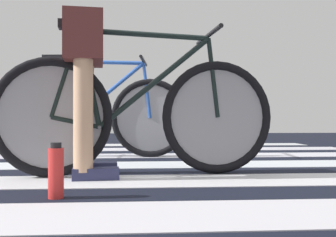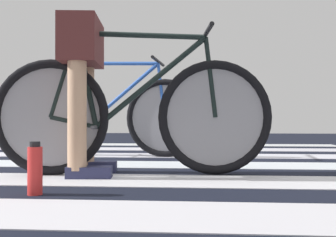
{
  "view_description": "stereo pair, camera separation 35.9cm",
  "coord_description": "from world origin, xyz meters",
  "px_view_note": "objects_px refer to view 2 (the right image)",
  "views": [
    {
      "loc": [
        0.32,
        -2.7,
        0.36
      ],
      "look_at": [
        0.49,
        -0.15,
        0.37
      ],
      "focal_mm": 40.96,
      "sensor_mm": 36.0,
      "label": 1
    },
    {
      "loc": [
        0.67,
        -2.7,
        0.36
      ],
      "look_at": [
        0.49,
        -0.15,
        0.37
      ],
      "focal_mm": 40.96,
      "sensor_mm": 36.0,
      "label": 2
    }
  ],
  "objects_px": {
    "bicycle_1_of_2": "(133,113)",
    "bicycle_2_of_2": "(111,115)",
    "water_bottle": "(35,169)",
    "cyclist_1_of_2": "(83,74)"
  },
  "relations": [
    {
      "from": "bicycle_2_of_2",
      "to": "water_bottle",
      "type": "relative_size",
      "value": 7.14
    },
    {
      "from": "bicycle_2_of_2",
      "to": "water_bottle",
      "type": "height_order",
      "value": "bicycle_2_of_2"
    },
    {
      "from": "bicycle_1_of_2",
      "to": "cyclist_1_of_2",
      "type": "relative_size",
      "value": 1.8
    },
    {
      "from": "bicycle_1_of_2",
      "to": "water_bottle",
      "type": "bearing_deg",
      "value": -123.94
    },
    {
      "from": "cyclist_1_of_2",
      "to": "water_bottle",
      "type": "distance_m",
      "value": 0.8
    },
    {
      "from": "cyclist_1_of_2",
      "to": "water_bottle",
      "type": "bearing_deg",
      "value": -99.38
    },
    {
      "from": "bicycle_1_of_2",
      "to": "water_bottle",
      "type": "relative_size",
      "value": 7.14
    },
    {
      "from": "bicycle_2_of_2",
      "to": "cyclist_1_of_2",
      "type": "bearing_deg",
      "value": -79.98
    },
    {
      "from": "bicycle_1_of_2",
      "to": "bicycle_2_of_2",
      "type": "xyz_separation_m",
      "value": [
        -0.41,
        1.18,
        0.0
      ]
    },
    {
      "from": "water_bottle",
      "to": "bicycle_2_of_2",
      "type": "bearing_deg",
      "value": 91.98
    }
  ]
}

